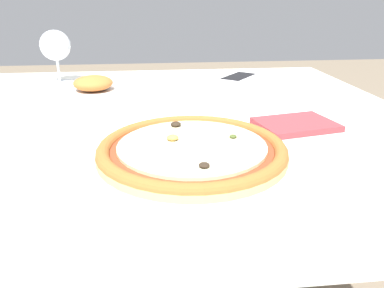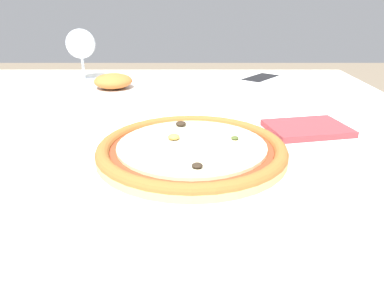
{
  "view_description": "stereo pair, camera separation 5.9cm",
  "coord_description": "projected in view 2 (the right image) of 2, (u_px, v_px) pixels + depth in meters",
  "views": [
    {
      "loc": [
        0.08,
        -0.79,
        0.97
      ],
      "look_at": [
        0.14,
        -0.25,
        0.75
      ],
      "focal_mm": 35.0,
      "sensor_mm": 36.0,
      "label": 1
    },
    {
      "loc": [
        0.14,
        -0.8,
        0.97
      ],
      "look_at": [
        0.14,
        -0.25,
        0.75
      ],
      "focal_mm": 35.0,
      "sensor_mm": 36.0,
      "label": 2
    }
  ],
  "objects": [
    {
      "name": "wine_glass_far_left",
      "position": [
        81.0,
        45.0,
        1.12
      ],
      "size": [
        0.09,
        0.09,
        0.15
      ],
      "color": "silver",
      "rests_on": "dining_table"
    },
    {
      "name": "dining_table",
      "position": [
        131.0,
        147.0,
        0.86
      ],
      "size": [
        1.33,
        1.07,
        0.72
      ],
      "color": "brown",
      "rests_on": "ground_plane"
    },
    {
      "name": "cell_phone",
      "position": [
        261.0,
        79.0,
        1.16
      ],
      "size": [
        0.14,
        0.16,
        0.01
      ],
      "color": "white",
      "rests_on": "dining_table"
    },
    {
      "name": "napkin_folded",
      "position": [
        307.0,
        128.0,
        0.73
      ],
      "size": [
        0.17,
        0.14,
        0.01
      ],
      "color": "#933338",
      "rests_on": "dining_table"
    },
    {
      "name": "side_plate",
      "position": [
        114.0,
        85.0,
        1.02
      ],
      "size": [
        0.18,
        0.18,
        0.05
      ],
      "color": "white",
      "rests_on": "dining_table"
    },
    {
      "name": "pizza_plate",
      "position": [
        192.0,
        152.0,
        0.59
      ],
      "size": [
        0.33,
        0.33,
        0.04
      ],
      "color": "white",
      "rests_on": "dining_table"
    }
  ]
}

